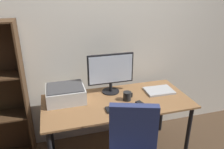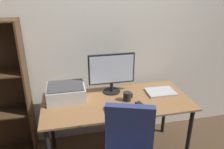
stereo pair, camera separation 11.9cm
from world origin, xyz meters
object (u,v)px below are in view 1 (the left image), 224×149
desk (117,107)px  laptop (159,91)px  mouse (140,104)px  coffee_mug (127,96)px  keyboard (120,108)px  monitor (111,71)px  printer (66,93)px

desk → laptop: bearing=7.8°
mouse → laptop: 0.41m
desk → mouse: size_ratio=16.44×
mouse → coffee_mug: size_ratio=0.93×
desk → keyboard: bearing=-97.3°
desk → monitor: bearing=92.9°
keyboard → coffee_mug: bearing=50.6°
mouse → laptop: size_ratio=0.30×
desk → mouse: mouse is taller
desk → monitor: (-0.01, 0.22, 0.34)m
monitor → mouse: bearing=-61.4°
coffee_mug → printer: bearing=164.3°
desk → laptop: 0.55m
keyboard → laptop: (0.56, 0.25, 0.00)m
mouse → printer: 0.79m
mouse → laptop: mouse is taller
desk → laptop: laptop is taller
mouse → printer: (-0.72, 0.32, 0.06)m
keyboard → printer: 0.61m
desk → coffee_mug: bearing=-9.1°
printer → mouse: bearing=-24.1°
desk → printer: (-0.53, 0.16, 0.16)m
laptop → printer: size_ratio=0.80×
coffee_mug → laptop: 0.44m
desk → laptop: (0.53, 0.07, 0.09)m
desk → printer: printer is taller
monitor → mouse: 0.50m
printer → laptop: bearing=-4.7°
printer → coffee_mug: bearing=-15.7°
monitor → printer: size_ratio=1.31×
monitor → laptop: 0.62m
monitor → printer: (-0.51, -0.06, -0.18)m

